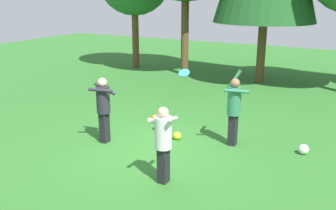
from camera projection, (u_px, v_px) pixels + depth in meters
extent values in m
plane|color=#2D6B28|center=(145.00, 148.00, 9.48)|extent=(40.00, 40.00, 0.00)
cube|color=black|center=(233.00, 130.00, 9.54)|extent=(0.19, 0.22, 0.81)
cylinder|color=#2D7551|center=(234.00, 101.00, 9.32)|extent=(0.34, 0.34, 0.70)
sphere|color=#8C6647|center=(235.00, 83.00, 9.19)|extent=(0.23, 0.23, 0.23)
cylinder|color=#2D7551|center=(236.00, 91.00, 9.05)|extent=(0.56, 0.37, 0.13)
cylinder|color=#2D7551|center=(234.00, 80.00, 9.38)|extent=(0.37, 0.26, 0.55)
cube|color=black|center=(105.00, 127.00, 9.72)|extent=(0.19, 0.22, 0.79)
cylinder|color=#23232D|center=(103.00, 100.00, 9.51)|extent=(0.34, 0.34, 0.69)
sphere|color=beige|center=(102.00, 82.00, 9.38)|extent=(0.22, 0.22, 0.22)
cylinder|color=#23232D|center=(105.00, 89.00, 9.63)|extent=(0.54, 0.29, 0.35)
cylinder|color=#23232D|center=(100.00, 90.00, 9.23)|extent=(0.57, 0.31, 0.11)
cube|color=black|center=(163.00, 165.00, 7.66)|extent=(0.19, 0.22, 0.75)
cylinder|color=silver|center=(163.00, 133.00, 7.46)|extent=(0.34, 0.34, 0.65)
sphere|color=beige|center=(163.00, 112.00, 7.34)|extent=(0.21, 0.21, 0.21)
cylinder|color=silver|center=(153.00, 121.00, 7.44)|extent=(0.22, 0.54, 0.29)
cylinder|color=silver|center=(173.00, 119.00, 7.33)|extent=(0.22, 0.56, 0.22)
cylinder|color=#2393D1|center=(184.00, 73.00, 9.11)|extent=(0.29, 0.27, 0.15)
sphere|color=white|center=(304.00, 149.00, 9.06)|extent=(0.25, 0.25, 0.25)
sphere|color=yellow|center=(177.00, 136.00, 9.96)|extent=(0.21, 0.21, 0.21)
sphere|color=orange|center=(155.00, 119.00, 11.25)|extent=(0.25, 0.25, 0.25)
cylinder|color=brown|center=(185.00, 29.00, 17.20)|extent=(0.35, 0.35, 4.22)
cylinder|color=brown|center=(263.00, 28.00, 15.64)|extent=(0.35, 0.35, 4.58)
cylinder|color=brown|center=(135.00, 35.00, 19.07)|extent=(0.33, 0.33, 3.31)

